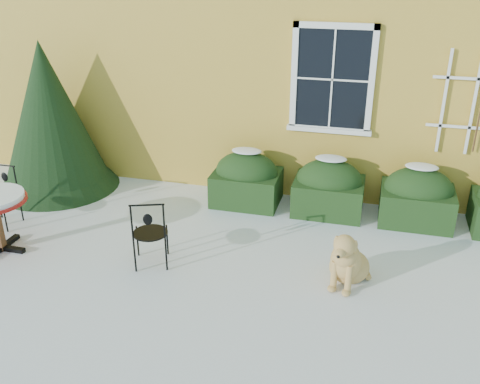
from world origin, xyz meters
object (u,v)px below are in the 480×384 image
(patio_chair_far, at_px, (1,196))
(dog, at_px, (347,262))
(evergreen_shrub, at_px, (51,131))
(patio_chair_near, at_px, (150,232))

(patio_chair_far, distance_m, dog, 5.04)
(evergreen_shrub, relative_size, dog, 3.01)
(patio_chair_near, relative_size, patio_chair_far, 1.06)
(evergreen_shrub, xyz_separation_m, patio_chair_far, (-0.01, -1.43, -0.55))
(patio_chair_far, bearing_deg, evergreen_shrub, 89.50)
(patio_chair_far, bearing_deg, dog, -3.74)
(evergreen_shrub, relative_size, patio_chair_far, 2.77)
(evergreen_shrub, xyz_separation_m, patio_chair_near, (2.56, -1.93, -0.52))
(evergreen_shrub, height_order, dog, evergreen_shrub)
(patio_chair_near, height_order, patio_chair_far, patio_chair_near)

